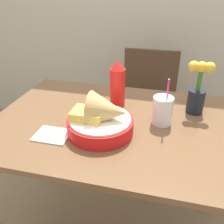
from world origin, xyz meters
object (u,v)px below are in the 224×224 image
at_px(food_basket, 102,119).
at_px(ketchup_bottle, 118,84).
at_px(drink_cup, 162,111).
at_px(chair_far_window, 148,100).
at_px(flower_vase, 198,90).

relative_size(food_basket, ketchup_bottle, 1.18).
relative_size(ketchup_bottle, drink_cup, 1.05).
distance_m(chair_far_window, drink_cup, 0.84).
relative_size(chair_far_window, flower_vase, 3.60).
xyz_separation_m(chair_far_window, flower_vase, (0.27, -0.63, 0.38)).
relative_size(chair_far_window, food_basket, 3.27).
bearing_deg(drink_cup, flower_vase, 44.23).
height_order(ketchup_bottle, drink_cup, ketchup_bottle).
distance_m(ketchup_bottle, drink_cup, 0.26).
xyz_separation_m(food_basket, ketchup_bottle, (0.00, 0.25, 0.05)).
bearing_deg(ketchup_bottle, chair_far_window, 82.16).
bearing_deg(drink_cup, food_basket, -149.34).
bearing_deg(food_basket, drink_cup, 30.66).
height_order(ketchup_bottle, flower_vase, flower_vase).
bearing_deg(ketchup_bottle, flower_vase, 2.82).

